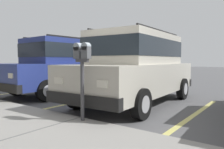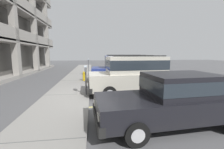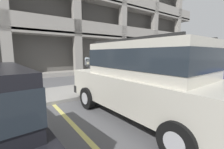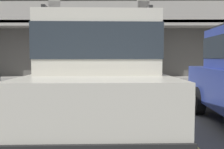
{
  "view_description": "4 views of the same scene",
  "coord_description": "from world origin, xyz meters",
  "px_view_note": "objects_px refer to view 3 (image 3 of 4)",
  "views": [
    {
      "loc": [
        -3.0,
        3.23,
        1.23
      ],
      "look_at": [
        -0.16,
        -0.62,
        0.92
      ],
      "focal_mm": 35.0,
      "sensor_mm": 36.0,
      "label": 1
    },
    {
      "loc": [
        -7.4,
        0.04,
        2.12
      ],
      "look_at": [
        0.31,
        -0.99,
        1.03
      ],
      "focal_mm": 24.0,
      "sensor_mm": 36.0,
      "label": 2
    },
    {
      "loc": [
        -2.81,
        -4.82,
        1.7
      ],
      "look_at": [
        0.27,
        -0.49,
        0.95
      ],
      "focal_mm": 24.0,
      "sensor_mm": 36.0,
      "label": 3
    },
    {
      "loc": [
        0.4,
        -6.73,
        1.36
      ],
      "look_at": [
        0.34,
        -0.45,
        0.93
      ],
      "focal_mm": 40.0,
      "sensor_mm": 36.0,
      "label": 4
    }
  ],
  "objects_px": {
    "silver_suv": "(145,77)",
    "parking_meter_near": "(90,67)",
    "dark_hatchback": "(205,70)",
    "fire_hydrant": "(151,76)",
    "parking_meter_far": "(181,60)"
  },
  "relations": [
    {
      "from": "silver_suv",
      "to": "parking_meter_near",
      "type": "xyz_separation_m",
      "value": [
        -0.32,
        2.52,
        0.1
      ]
    },
    {
      "from": "dark_hatchback",
      "to": "parking_meter_near",
      "type": "distance_m",
      "value": 4.35
    },
    {
      "from": "fire_hydrant",
      "to": "parking_meter_far",
      "type": "bearing_deg",
      "value": -6.29
    },
    {
      "from": "silver_suv",
      "to": "parking_meter_far",
      "type": "bearing_deg",
      "value": 20.16
    },
    {
      "from": "dark_hatchback",
      "to": "parking_meter_far",
      "type": "height_order",
      "value": "dark_hatchback"
    },
    {
      "from": "dark_hatchback",
      "to": "parking_meter_far",
      "type": "relative_size",
      "value": 3.17
    },
    {
      "from": "fire_hydrant",
      "to": "silver_suv",
      "type": "bearing_deg",
      "value": -141.9
    },
    {
      "from": "parking_meter_near",
      "to": "silver_suv",
      "type": "bearing_deg",
      "value": -82.75
    },
    {
      "from": "silver_suv",
      "to": "dark_hatchback",
      "type": "height_order",
      "value": "same"
    },
    {
      "from": "silver_suv",
      "to": "parking_meter_far",
      "type": "relative_size",
      "value": 3.16
    },
    {
      "from": "silver_suv",
      "to": "fire_hydrant",
      "type": "height_order",
      "value": "silver_suv"
    },
    {
      "from": "parking_meter_near",
      "to": "fire_hydrant",
      "type": "xyz_separation_m",
      "value": [
        3.91,
        0.3,
        -0.73
      ]
    },
    {
      "from": "dark_hatchback",
      "to": "parking_meter_far",
      "type": "bearing_deg",
      "value": 44.32
    },
    {
      "from": "dark_hatchback",
      "to": "parking_meter_far",
      "type": "distance_m",
      "value": 4.06
    },
    {
      "from": "silver_suv",
      "to": "dark_hatchback",
      "type": "distance_m",
      "value": 3.11
    }
  ]
}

